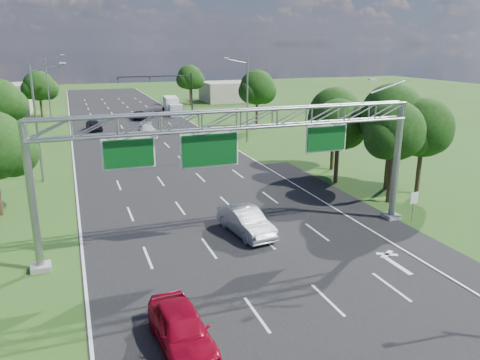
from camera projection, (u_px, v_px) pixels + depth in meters
name	position (u px, v px, depth m)	size (l,w,h in m)	color
ground	(172.00, 170.00, 44.85)	(220.00, 220.00, 0.00)	#2A4B16
road	(172.00, 170.00, 44.85)	(18.00, 180.00, 0.02)	black
road_flare	(359.00, 211.00, 33.78)	(3.00, 30.00, 0.02)	black
sign_gantry	(240.00, 129.00, 26.80)	(23.50, 1.00, 9.56)	gray
regulatory_sign	(414.00, 201.00, 31.36)	(0.60, 0.08, 2.10)	gray
traffic_signal	(171.00, 85.00, 77.45)	(12.21, 0.24, 7.00)	black
streetlight_l_near	(38.00, 118.00, 39.57)	(2.97, 0.22, 10.16)	gray
streetlight_l_far	(49.00, 85.00, 71.14)	(2.97, 0.22, 10.16)	gray
streetlight_r_mid	(246.00, 97.00, 56.04)	(2.97, 0.22, 10.16)	gray
tree_cluster_right	(375.00, 124.00, 38.50)	(9.91, 14.60, 8.68)	#2D2116
tree_verge_lb	(0.00, 103.00, 51.66)	(5.76, 4.80, 8.06)	#2D2116
tree_verge_lc	(39.00, 87.00, 75.32)	(5.76, 4.80, 7.62)	#2D2116
tree_verge_rd	(257.00, 89.00, 64.85)	(5.76, 4.80, 8.28)	#2D2116
tree_verge_re	(190.00, 78.00, 91.38)	(5.76, 4.80, 7.84)	#2D2116
building_right	(232.00, 91.00, 99.11)	(12.00, 9.00, 4.00)	gray
red_coupe	(182.00, 329.00, 18.38)	(1.96, 4.88, 1.66)	maroon
silver_sedan	(246.00, 221.00, 29.51)	(1.76, 5.06, 1.67)	#ABAEB7
car_queue_a	(148.00, 131.00, 60.94)	(2.08, 5.13, 1.49)	silver
car_queue_b	(140.00, 115.00, 75.01)	(2.14, 4.64, 1.29)	black
car_queue_c	(94.00, 125.00, 65.19)	(1.74, 4.32, 1.47)	black
box_truck	(172.00, 106.00, 80.69)	(2.67, 7.68, 2.85)	white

